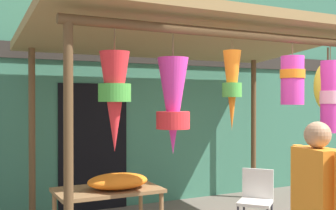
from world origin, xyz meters
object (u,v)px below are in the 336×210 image
object	(u,v)px
display_table	(108,196)
customer_foreground	(317,203)
flower_heap_on_table	(119,181)
folding_chair	(256,196)

from	to	relation	value
display_table	customer_foreground	xyz separation A→B (m)	(1.04, -2.09, 0.27)
flower_heap_on_table	folding_chair	world-z (taller)	flower_heap_on_table
folding_chair	customer_foreground	size ratio (longest dim) A/B	0.54
flower_heap_on_table	display_table	bearing A→B (deg)	142.57
customer_foreground	folding_chair	bearing A→B (deg)	64.69
folding_chair	display_table	bearing A→B (deg)	172.20
customer_foreground	flower_heap_on_table	bearing A→B (deg)	114.87
flower_heap_on_table	customer_foreground	size ratio (longest dim) A/B	0.44
display_table	customer_foreground	distance (m)	2.35
display_table	flower_heap_on_table	xyz separation A→B (m)	(0.11, -0.08, 0.17)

